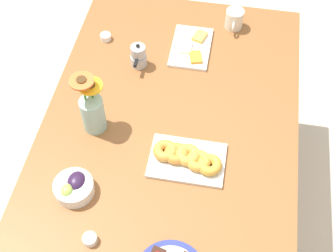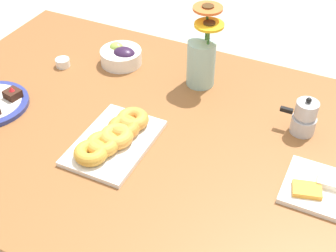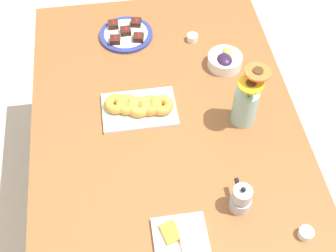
{
  "view_description": "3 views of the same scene",
  "coord_description": "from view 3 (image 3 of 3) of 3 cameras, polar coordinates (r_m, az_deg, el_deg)",
  "views": [
    {
      "loc": [
        1.04,
        0.18,
        2.22
      ],
      "look_at": [
        0.0,
        0.0,
        0.78
      ],
      "focal_mm": 50.0,
      "sensor_mm": 36.0,
      "label": 1
    },
    {
      "loc": [
        -0.43,
        0.9,
        1.61
      ],
      "look_at": [
        0.0,
        0.0,
        0.78
      ],
      "focal_mm": 50.0,
      "sensor_mm": 36.0,
      "label": 2
    },
    {
      "loc": [
        -1.03,
        0.15,
        2.11
      ],
      "look_at": [
        0.0,
        0.0,
        0.78
      ],
      "focal_mm": 50.0,
      "sensor_mm": 36.0,
      "label": 3
    }
  ],
  "objects": [
    {
      "name": "ground_plane",
      "position": [
        2.35,
        -0.0,
        -11.77
      ],
      "size": [
        6.0,
        6.0,
        0.0
      ],
      "primitive_type": "plane",
      "color": "beige"
    },
    {
      "name": "dining_table",
      "position": [
        1.79,
        -0.0,
        -2.47
      ],
      "size": [
        1.6,
        1.0,
        0.74
      ],
      "color": "brown",
      "rests_on": "ground_plane"
    },
    {
      "name": "grape_bowl",
      "position": [
        1.94,
        6.95,
        7.95
      ],
      "size": [
        0.14,
        0.14,
        0.07
      ],
      "color": "white",
      "rests_on": "dining_table"
    },
    {
      "name": "croissant_platter",
      "position": [
        1.77,
        -3.52,
        2.38
      ],
      "size": [
        0.19,
        0.29,
        0.05
      ],
      "color": "white",
      "rests_on": "dining_table"
    },
    {
      "name": "jam_cup_honey",
      "position": [
        1.55,
        16.47,
        -12.42
      ],
      "size": [
        0.05,
        0.05,
        0.03
      ],
      "color": "white",
      "rests_on": "dining_table"
    },
    {
      "name": "jam_cup_berry",
      "position": [
        2.05,
        2.99,
        10.73
      ],
      "size": [
        0.05,
        0.05,
        0.03
      ],
      "color": "white",
      "rests_on": "dining_table"
    },
    {
      "name": "dessert_plate",
      "position": [
        2.08,
        -5.15,
        11.12
      ],
      "size": [
        0.23,
        0.23,
        0.05
      ],
      "color": "navy",
      "rests_on": "dining_table"
    },
    {
      "name": "flower_vase",
      "position": [
        1.71,
        9.46,
        2.71
      ],
      "size": [
        0.11,
        0.11,
        0.27
      ],
      "color": "#99C1B7",
      "rests_on": "dining_table"
    },
    {
      "name": "moka_pot",
      "position": [
        1.53,
        8.88,
        -8.81
      ],
      "size": [
        0.11,
        0.07,
        0.12
      ],
      "color": "#B7B7BC",
      "rests_on": "dining_table"
    }
  ]
}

